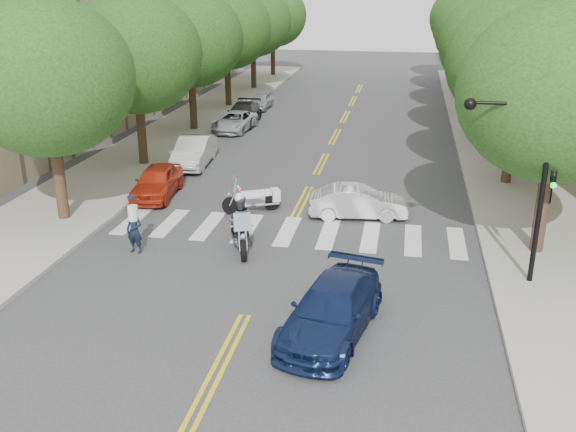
% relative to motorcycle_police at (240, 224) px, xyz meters
% --- Properties ---
extents(ground, '(140.00, 140.00, 0.00)m').
position_rel_motorcycle_police_xyz_m(ground, '(1.31, -4.56, -0.93)').
color(ground, '#38383A').
rests_on(ground, ground).
extents(sidewalk_left, '(5.00, 60.00, 0.15)m').
position_rel_motorcycle_police_xyz_m(sidewalk_left, '(-8.19, 17.44, -0.86)').
color(sidewalk_left, '#9E9991').
rests_on(sidewalk_left, ground).
extents(sidewalk_right, '(5.00, 60.00, 0.15)m').
position_rel_motorcycle_police_xyz_m(sidewalk_right, '(10.81, 17.44, -0.86)').
color(sidewalk_right, '#9E9991').
rests_on(sidewalk_right, ground).
extents(tree_l_0, '(6.40, 6.40, 8.45)m').
position_rel_motorcycle_police_xyz_m(tree_l_0, '(-7.49, 1.44, 4.62)').
color(tree_l_0, '#382316').
rests_on(tree_l_0, ground).
extents(tree_l_1, '(6.40, 6.40, 8.45)m').
position_rel_motorcycle_police_xyz_m(tree_l_1, '(-7.49, 9.44, 4.62)').
color(tree_l_1, '#382316').
rests_on(tree_l_1, ground).
extents(tree_l_2, '(6.40, 6.40, 8.45)m').
position_rel_motorcycle_police_xyz_m(tree_l_2, '(-7.49, 17.44, 4.62)').
color(tree_l_2, '#382316').
rests_on(tree_l_2, ground).
extents(tree_l_3, '(6.40, 6.40, 8.45)m').
position_rel_motorcycle_police_xyz_m(tree_l_3, '(-7.49, 25.44, 4.62)').
color(tree_l_3, '#382316').
rests_on(tree_l_3, ground).
extents(tree_l_4, '(6.40, 6.40, 8.45)m').
position_rel_motorcycle_police_xyz_m(tree_l_4, '(-7.49, 33.44, 4.62)').
color(tree_l_4, '#382316').
rests_on(tree_l_4, ground).
extents(tree_l_5, '(6.40, 6.40, 8.45)m').
position_rel_motorcycle_police_xyz_m(tree_l_5, '(-7.49, 41.44, 4.62)').
color(tree_l_5, '#382316').
rests_on(tree_l_5, ground).
extents(tree_r_0, '(6.40, 6.40, 8.45)m').
position_rel_motorcycle_police_xyz_m(tree_r_0, '(10.11, 1.44, 4.62)').
color(tree_r_0, '#382316').
rests_on(tree_r_0, ground).
extents(tree_r_1, '(6.40, 6.40, 8.45)m').
position_rel_motorcycle_police_xyz_m(tree_r_1, '(10.11, 9.44, 4.62)').
color(tree_r_1, '#382316').
rests_on(tree_r_1, ground).
extents(tree_r_2, '(6.40, 6.40, 8.45)m').
position_rel_motorcycle_police_xyz_m(tree_r_2, '(10.11, 17.44, 4.62)').
color(tree_r_2, '#382316').
rests_on(tree_r_2, ground).
extents(tree_r_3, '(6.40, 6.40, 8.45)m').
position_rel_motorcycle_police_xyz_m(tree_r_3, '(10.11, 25.44, 4.62)').
color(tree_r_3, '#382316').
rests_on(tree_r_3, ground).
extents(tree_r_4, '(6.40, 6.40, 8.45)m').
position_rel_motorcycle_police_xyz_m(tree_r_4, '(10.11, 33.44, 4.62)').
color(tree_r_4, '#382316').
rests_on(tree_r_4, ground).
extents(tree_r_5, '(6.40, 6.40, 8.45)m').
position_rel_motorcycle_police_xyz_m(tree_r_5, '(10.11, 41.44, 4.62)').
color(tree_r_5, '#382316').
rests_on(tree_r_5, ground).
extents(traffic_signal_pole, '(2.82, 0.42, 6.00)m').
position_rel_motorcycle_police_xyz_m(traffic_signal_pole, '(9.03, -1.06, 2.79)').
color(traffic_signal_pole, black).
rests_on(traffic_signal_pole, ground).
extents(motorcycle_police, '(1.20, 2.49, 2.10)m').
position_rel_motorcycle_police_xyz_m(motorcycle_police, '(0.00, 0.00, 0.00)').
color(motorcycle_police, black).
rests_on(motorcycle_police, ground).
extents(motorcycle_parked, '(2.25, 1.37, 1.56)m').
position_rel_motorcycle_police_xyz_m(motorcycle_parked, '(-0.33, 3.89, -0.39)').
color(motorcycle_parked, black).
rests_on(motorcycle_parked, ground).
extents(officer_standing, '(0.67, 0.51, 1.66)m').
position_rel_motorcycle_police_xyz_m(officer_standing, '(-3.49, -0.94, -0.10)').
color(officer_standing, black).
rests_on(officer_standing, ground).
extents(convertible, '(4.01, 1.85, 1.27)m').
position_rel_motorcycle_police_xyz_m(convertible, '(3.76, 3.94, -0.30)').
color(convertible, white).
rests_on(convertible, ground).
extents(sedan_blue, '(2.83, 5.04, 1.38)m').
position_rel_motorcycle_police_xyz_m(sedan_blue, '(3.81, -5.06, -0.24)').
color(sedan_blue, '#101C43').
rests_on(sedan_blue, ground).
extents(parked_car_a, '(1.95, 4.11, 1.36)m').
position_rel_motorcycle_police_xyz_m(parked_car_a, '(-4.99, 4.94, -0.25)').
color(parked_car_a, red).
rests_on(parked_car_a, ground).
extents(parked_car_b, '(1.91, 4.50, 1.44)m').
position_rel_motorcycle_police_xyz_m(parked_car_b, '(-4.99, 9.94, -0.21)').
color(parked_car_b, silver).
rests_on(parked_car_b, ground).
extents(parked_car_c, '(2.24, 4.34, 1.17)m').
position_rel_motorcycle_police_xyz_m(parked_car_c, '(-4.99, 17.88, -0.35)').
color(parked_car_c, '#B6B9BF').
rests_on(parked_car_c, ground).
extents(parked_car_d, '(2.05, 4.68, 1.34)m').
position_rel_motorcycle_police_xyz_m(parked_car_d, '(-4.99, 19.94, -0.26)').
color(parked_car_d, black).
rests_on(parked_car_d, ground).
extents(parked_car_e, '(1.39, 3.43, 1.17)m').
position_rel_motorcycle_police_xyz_m(parked_car_e, '(-4.99, 25.07, -0.35)').
color(parked_car_e, '#A0A0A5').
rests_on(parked_car_e, ground).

